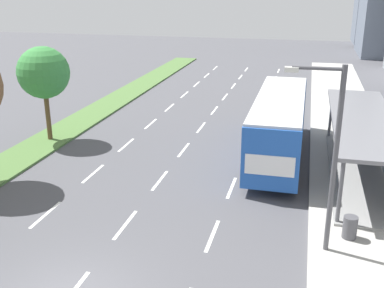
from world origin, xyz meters
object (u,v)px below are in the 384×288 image
(median_tree_third, at_px, (43,73))
(streetlight, at_px, (330,149))
(trash_bin, at_px, (350,227))
(bus_shelter, at_px, (367,140))
(bus, at_px, (279,120))

(median_tree_third, relative_size, streetlight, 0.85)
(median_tree_third, bearing_deg, trash_bin, -24.89)
(bus_shelter, height_order, streetlight, streetlight)
(bus_shelter, height_order, bus, bus)
(median_tree_third, bearing_deg, bus, 2.38)
(median_tree_third, bearing_deg, streetlight, -29.21)
(streetlight, relative_size, trash_bin, 7.65)
(trash_bin, bearing_deg, bus_shelter, 80.60)
(median_tree_third, height_order, streetlight, streetlight)
(bus, distance_m, median_tree_third, 13.64)
(bus_shelter, distance_m, median_tree_third, 17.94)
(bus_shelter, xyz_separation_m, median_tree_third, (-17.76, 1.22, 2.25))
(bus, distance_m, streetlight, 9.73)
(bus, height_order, streetlight, streetlight)
(bus, height_order, trash_bin, bus)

